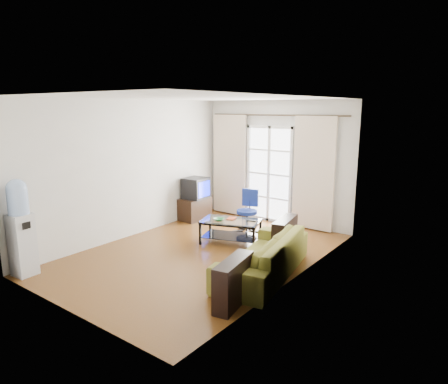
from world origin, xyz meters
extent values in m
plane|color=brown|center=(0.00, 0.00, 0.00)|extent=(5.20, 5.20, 0.00)
plane|color=white|center=(0.00, 0.00, 2.70)|extent=(5.20, 5.20, 0.00)
cube|color=silver|center=(0.00, 2.60, 1.35)|extent=(3.60, 0.02, 2.70)
cube|color=silver|center=(0.00, -2.60, 1.35)|extent=(3.60, 0.02, 2.70)
cube|color=silver|center=(-1.80, 0.00, 1.35)|extent=(0.02, 5.20, 2.70)
cube|color=silver|center=(1.80, 0.00, 1.35)|extent=(0.02, 5.20, 2.70)
cube|color=white|center=(-0.15, 2.56, 1.07)|extent=(1.01, 0.02, 2.04)
cube|color=white|center=(-0.15, 2.54, 1.07)|extent=(1.16, 0.06, 2.15)
cylinder|color=#4C3F2D|center=(0.00, 2.50, 2.38)|extent=(3.30, 0.04, 0.04)
cube|color=beige|center=(-1.20, 2.48, 1.20)|extent=(0.90, 0.07, 2.35)
cube|color=beige|center=(0.95, 2.48, 1.20)|extent=(0.90, 0.07, 2.35)
cube|color=gray|center=(0.80, 2.50, 0.33)|extent=(0.64, 0.12, 0.64)
imported|color=brown|center=(1.34, -0.12, 0.31)|extent=(2.45, 1.61, 0.63)
cube|color=silver|center=(0.07, 0.77, 0.44)|extent=(1.24, 0.95, 0.01)
cube|color=black|center=(0.07, 0.77, 0.14)|extent=(1.16, 0.87, 0.01)
cube|color=black|center=(-0.32, 0.34, 0.22)|extent=(0.05, 0.05, 0.44)
cube|color=black|center=(0.65, 0.68, 0.22)|extent=(0.05, 0.05, 0.44)
cube|color=black|center=(-0.51, 0.87, 0.22)|extent=(0.05, 0.05, 0.44)
cube|color=black|center=(0.47, 1.21, 0.22)|extent=(0.05, 0.05, 0.44)
imported|color=#348C33|center=(-0.09, 0.62, 0.47)|extent=(0.29, 0.29, 0.05)
imported|color=#B41716|center=(-0.05, 0.84, 0.45)|extent=(0.26, 0.29, 0.02)
cube|color=black|center=(0.42, 0.95, 0.45)|extent=(0.18, 0.09, 0.02)
cube|color=black|center=(-1.54, 1.59, 0.25)|extent=(0.50, 0.71, 0.51)
cube|color=black|center=(-1.52, 1.61, 0.74)|extent=(0.50, 0.54, 0.47)
cube|color=#0C19E5|center=(-1.28, 1.62, 0.74)|extent=(0.04, 0.41, 0.35)
cube|color=black|center=(-1.73, 1.60, 0.74)|extent=(0.16, 0.36, 0.31)
cylinder|color=black|center=(-0.05, 1.51, 0.22)|extent=(0.05, 0.05, 0.44)
cylinder|color=navy|center=(-0.05, 1.51, 0.43)|extent=(0.42, 0.42, 0.07)
cube|color=navy|center=(-0.09, 1.70, 0.70)|extent=(0.35, 0.13, 0.37)
cube|color=silver|center=(-1.60, -2.35, 0.49)|extent=(0.33, 0.33, 0.97)
cylinder|color=#98B7EB|center=(-1.60, -2.35, 1.17)|extent=(0.30, 0.30, 0.39)
sphere|color=#98B7EB|center=(-1.60, -2.35, 1.36)|extent=(0.30, 0.30, 0.30)
cube|color=black|center=(-1.45, -2.34, 0.82)|extent=(0.05, 0.13, 0.10)
camera|label=1|loc=(4.34, -5.14, 2.54)|focal=32.00mm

